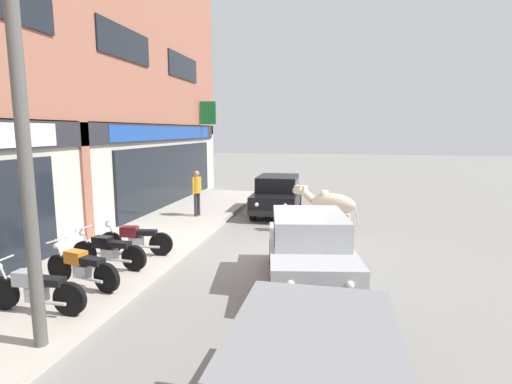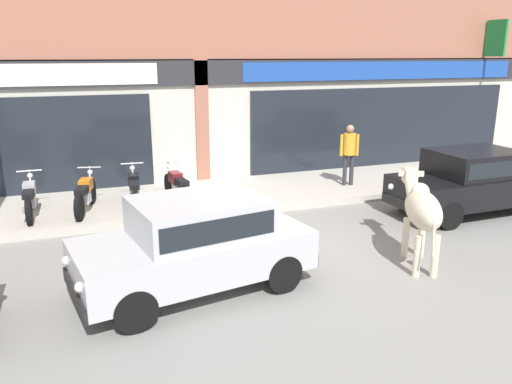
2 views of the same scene
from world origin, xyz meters
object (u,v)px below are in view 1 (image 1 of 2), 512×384
motorcycle_0 (35,290)px  utility_pole (22,123)px  motorcycle_3 (135,239)px  car_1 (278,193)px  motorcycle_2 (108,251)px  cow (330,204)px  car_2 (309,245)px  pedestrian (197,188)px  motorcycle_1 (82,268)px

motorcycle_0 → utility_pole: bearing=-137.3°
motorcycle_0 → motorcycle_3: 3.16m
car_1 → motorcycle_0: car_1 is taller
motorcycle_2 → utility_pole: utility_pole is taller
cow → motorcycle_2: cow is taller
motorcycle_0 → motorcycle_3: (3.16, -0.09, 0.00)m
car_1 → car_2: size_ratio=0.96×
motorcycle_3 → pedestrian: pedestrian is taller
pedestrian → motorcycle_0: bearing=179.9°
cow → motorcycle_2: bearing=132.6°
motorcycle_3 → pedestrian: size_ratio=1.13×
motorcycle_0 → pedestrian: bearing=-0.1°
motorcycle_2 → motorcycle_3: same height
pedestrian → cow: bearing=-105.4°
motorcycle_1 → pedestrian: size_ratio=1.12×
cow → motorcycle_1: 7.02m
cow → motorcycle_0: bearing=144.4°
motorcycle_2 → motorcycle_3: (0.98, -0.11, 0.00)m
car_2 → motorcycle_2: bearing=95.8°
cow → motorcycle_3: 5.62m
motorcycle_1 → utility_pole: bearing=-159.8°
car_1 → motorcycle_3: size_ratio=2.02×
car_1 → motorcycle_2: 7.65m
motorcycle_0 → utility_pole: (-0.87, -0.81, 2.69)m
motorcycle_0 → pedestrian: 7.74m
car_2 → motorcycle_1: car_2 is taller
motorcycle_2 → utility_pole: bearing=-164.9°
motorcycle_2 → utility_pole: 4.15m
motorcycle_1 → motorcycle_3: (2.04, -0.02, 0.00)m
car_2 → motorcycle_3: car_2 is taller
car_2 → motorcycle_1: (-1.50, 4.21, -0.26)m
cow → motorcycle_3: bearing=126.0°
car_2 → motorcycle_0: 5.03m
cow → utility_pole: (-7.32, 3.82, 2.24)m
motorcycle_1 → motorcycle_3: size_ratio=0.99×
cow → pedestrian: bearing=74.6°
motorcycle_1 → utility_pole: 3.42m
motorcycle_1 → motorcycle_0: bearing=176.2°
car_2 → motorcycle_0: (-2.62, 4.29, -0.26)m
motorcycle_3 → pedestrian: 4.60m
motorcycle_0 → motorcycle_2: same height
cow → car_1: (2.91, 2.00, -0.19)m
motorcycle_2 → pedestrian: 5.57m
motorcycle_0 → pedestrian: (7.72, -0.01, 0.60)m
motorcycle_2 → utility_pole: (-3.06, -0.82, 2.69)m
motorcycle_1 → pedestrian: pedestrian is taller
car_2 → utility_pole: size_ratio=0.62×
motorcycle_0 → motorcycle_2: 2.18m
motorcycle_2 → motorcycle_3: 0.98m
motorcycle_2 → motorcycle_0: bearing=-179.5°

